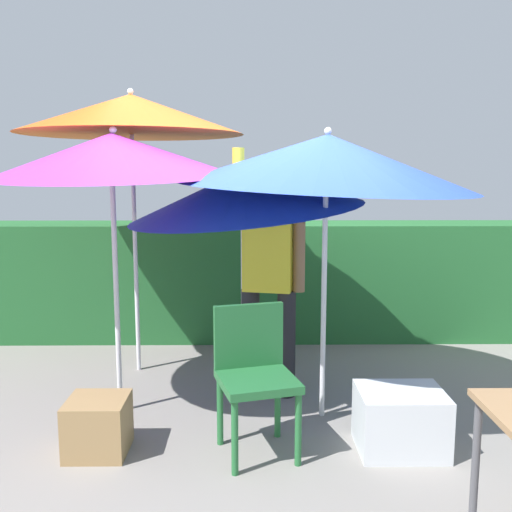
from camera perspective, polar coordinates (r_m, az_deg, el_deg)
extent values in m
plane|color=gray|center=(4.10, 0.05, -16.04)|extent=(24.00, 24.00, 0.00)
cube|color=#23602D|center=(5.87, -0.18, -2.43)|extent=(8.00, 0.70, 1.18)
cylinder|color=silver|center=(4.86, -12.10, 0.04)|extent=(0.04, 0.04, 2.01)
cone|color=#EA5919|center=(4.84, -12.53, 13.82)|extent=(1.84, 1.84, 0.33)
sphere|color=silver|center=(4.86, -12.59, 15.95)|extent=(0.05, 0.05, 0.05)
cylinder|color=silver|center=(4.44, -1.30, -4.54)|extent=(0.04, 0.04, 1.40)
cone|color=blue|center=(4.31, -1.22, 6.58)|extent=(1.84, 1.82, 0.59)
sphere|color=silver|center=(4.30, -1.12, 8.93)|extent=(0.05, 0.05, 0.05)
cylinder|color=silver|center=(4.06, -13.94, -4.05)|extent=(0.04, 0.04, 1.68)
cone|color=purple|center=(3.97, -14.33, 9.92)|extent=(1.64, 1.65, 0.41)
sphere|color=silver|center=(3.97, -14.29, 12.28)|extent=(0.05, 0.05, 0.05)
cylinder|color=silver|center=(3.91, 6.87, -4.90)|extent=(0.04, 0.04, 1.60)
cone|color=blue|center=(3.81, 7.19, 9.55)|extent=(2.00, 1.99, 0.48)
sphere|color=silver|center=(3.83, 7.30, 12.44)|extent=(0.05, 0.05, 0.05)
cylinder|color=black|center=(4.39, -0.56, -8.63)|extent=(0.14, 0.14, 0.82)
cylinder|color=black|center=(4.34, 3.09, -8.85)|extent=(0.14, 0.14, 0.82)
cube|color=yellow|center=(4.21, 1.28, 0.27)|extent=(0.40, 0.30, 0.56)
sphere|color=#8C6647|center=(4.17, 1.30, 5.58)|extent=(0.22, 0.22, 0.22)
cylinder|color=yellow|center=(4.22, -1.79, 7.10)|extent=(0.11, 0.11, 0.56)
cylinder|color=#8C6647|center=(4.17, 4.38, -0.10)|extent=(0.11, 0.11, 0.52)
cylinder|color=#236633|center=(3.33, -2.16, -17.94)|extent=(0.04, 0.04, 0.44)
cylinder|color=#236633|center=(3.43, 4.30, -17.12)|extent=(0.04, 0.04, 0.44)
cylinder|color=#236633|center=(3.66, -3.66, -15.38)|extent=(0.04, 0.04, 0.44)
cylinder|color=#236633|center=(3.75, 2.20, -14.74)|extent=(0.04, 0.04, 0.44)
cube|color=#236633|center=(3.44, 0.17, -12.55)|extent=(0.54, 0.54, 0.05)
cube|color=#236633|center=(3.55, -0.75, -8.04)|extent=(0.43, 0.16, 0.40)
cube|color=silver|center=(3.71, 14.40, -15.82)|extent=(0.52, 0.42, 0.38)
cube|color=#9E7A4C|center=(3.71, -15.71, -16.21)|extent=(0.36, 0.35, 0.34)
cylinder|color=#4C4C51|center=(2.92, 21.29, -19.64)|extent=(0.04, 0.04, 0.70)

